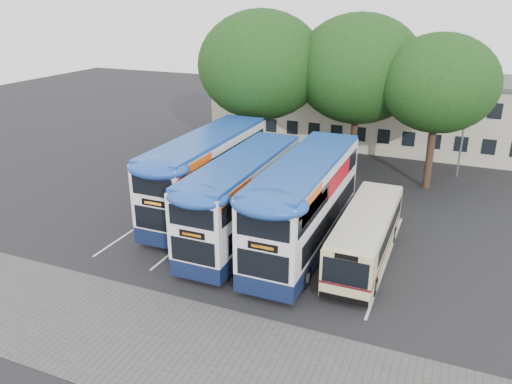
{
  "coord_description": "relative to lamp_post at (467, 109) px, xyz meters",
  "views": [
    {
      "loc": [
        5.74,
        -18.15,
        12.42
      ],
      "look_at": [
        -3.95,
        5.0,
        2.63
      ],
      "focal_mm": 35.0,
      "sensor_mm": 36.0,
      "label": 1
    }
  ],
  "objects": [
    {
      "name": "tree_left",
      "position": [
        -14.45,
        -3.22,
        2.7
      ],
      "size": [
        9.37,
        9.37,
        11.78
      ],
      "color": "black",
      "rests_on": "ground"
    },
    {
      "name": "ground",
      "position": [
        -6.0,
        -19.97,
        -5.08
      ],
      "size": [
        120.0,
        120.0,
        0.0
      ],
      "primitive_type": "plane",
      "color": "black",
      "rests_on": "ground"
    },
    {
      "name": "bus_dd_left",
      "position": [
        -13.94,
        -12.96,
        -2.41
      ],
      "size": [
        2.83,
        11.65,
        4.86
      ],
      "color": "#101B3E",
      "rests_on": "ground"
    },
    {
      "name": "lamp_post",
      "position": [
        0.0,
        0.0,
        0.0
      ],
      "size": [
        0.25,
        1.05,
        9.06
      ],
      "color": "gray",
      "rests_on": "ground"
    },
    {
      "name": "tree_right",
      "position": [
        -1.91,
        -3.32,
        2.14
      ],
      "size": [
        7.58,
        7.58,
        10.46
      ],
      "color": "black",
      "rests_on": "ground"
    },
    {
      "name": "tree_mid",
      "position": [
        -7.56,
        -1.61,
        2.57
      ],
      "size": [
        9.18,
        9.18,
        11.57
      ],
      "color": "black",
      "rests_on": "ground"
    },
    {
      "name": "bay_lines",
      "position": [
        -9.75,
        -14.97,
        -5.08
      ],
      "size": [
        14.12,
        11.0,
        0.01
      ],
      "color": "silver",
      "rests_on": "ground"
    },
    {
      "name": "bus_dd_right",
      "position": [
        -7.09,
        -15.2,
        -2.4
      ],
      "size": [
        2.83,
        11.69,
        4.87
      ],
      "color": "#101B3E",
      "rests_on": "ground"
    },
    {
      "name": "depot_building",
      "position": [
        -6.0,
        7.02,
        -1.93
      ],
      "size": [
        32.4,
        8.4,
        6.2
      ],
      "color": "#B3A990",
      "rests_on": "ground"
    },
    {
      "name": "paving_strip",
      "position": [
        -8.0,
        -24.97,
        -5.08
      ],
      "size": [
        40.0,
        6.0,
        0.01
      ],
      "primitive_type": "cube",
      "color": "#595654",
      "rests_on": "ground"
    },
    {
      "name": "bus_single",
      "position": [
        -3.83,
        -15.34,
        -3.57
      ],
      "size": [
        2.28,
        8.98,
        2.68
      ],
      "color": "#D0C28A",
      "rests_on": "ground"
    },
    {
      "name": "bus_dd_mid",
      "position": [
        -10.52,
        -15.38,
        -2.54
      ],
      "size": [
        2.68,
        11.07,
        4.61
      ],
      "color": "#101B3E",
      "rests_on": "ground"
    }
  ]
}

